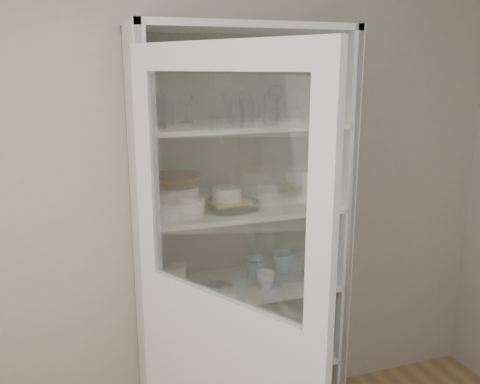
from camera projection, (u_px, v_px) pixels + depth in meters
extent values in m
cube|color=beige|center=(189.00, 190.00, 2.60)|extent=(3.60, 0.02, 2.60)
cube|color=silver|center=(141.00, 258.00, 2.36)|extent=(0.03, 0.45, 2.10)
cube|color=silver|center=(327.00, 236.00, 2.66)|extent=(0.03, 0.45, 2.10)
cube|color=slate|center=(227.00, 234.00, 2.71)|extent=(1.00, 0.03, 2.10)
cube|color=silver|center=(240.00, 28.00, 2.27)|extent=(1.00, 0.45, 0.03)
cube|color=white|center=(241.00, 356.00, 2.64)|extent=(0.94, 0.42, 0.02)
cube|color=white|center=(241.00, 285.00, 2.55)|extent=(0.94, 0.42, 0.02)
cube|color=white|center=(241.00, 208.00, 2.45)|extent=(0.94, 0.42, 0.02)
cube|color=white|center=(241.00, 126.00, 2.36)|extent=(0.94, 0.42, 0.02)
cube|color=silver|center=(221.00, 56.00, 1.65)|extent=(0.49, 0.80, 0.10)
cube|color=silver|center=(148.00, 174.00, 2.01)|extent=(0.08, 0.10, 0.80)
cube|color=silver|center=(323.00, 211.00, 1.50)|extent=(0.08, 0.10, 0.80)
cube|color=silver|center=(223.00, 190.00, 1.76)|extent=(0.38, 0.63, 0.78)
cylinder|color=silver|center=(157.00, 113.00, 2.10)|extent=(0.07, 0.07, 0.14)
cylinder|color=silver|center=(158.00, 112.00, 2.11)|extent=(0.08, 0.08, 0.14)
cylinder|color=silver|center=(247.00, 112.00, 2.20)|extent=(0.08, 0.08, 0.12)
cylinder|color=silver|center=(238.00, 111.00, 2.21)|extent=(0.08, 0.08, 0.13)
cylinder|color=silver|center=(270.00, 109.00, 2.27)|extent=(0.09, 0.09, 0.14)
cylinder|color=silver|center=(306.00, 107.00, 2.34)|extent=(0.08, 0.08, 0.15)
cylinder|color=silver|center=(310.00, 109.00, 2.30)|extent=(0.08, 0.08, 0.14)
cylinder|color=silver|center=(154.00, 108.00, 2.23)|extent=(0.08, 0.08, 0.15)
cylinder|color=silver|center=(167.00, 112.00, 2.24)|extent=(0.06, 0.06, 0.12)
cylinder|color=silver|center=(236.00, 107.00, 2.35)|extent=(0.10, 0.10, 0.15)
cylinder|color=white|center=(178.00, 206.00, 2.31)|extent=(0.24, 0.24, 0.07)
cylinder|color=white|center=(187.00, 197.00, 2.51)|extent=(0.23, 0.23, 0.06)
cylinder|color=beige|center=(178.00, 193.00, 2.30)|extent=(0.21, 0.21, 0.06)
imported|color=brown|center=(178.00, 180.00, 2.29)|extent=(0.26, 0.26, 0.05)
cylinder|color=silver|center=(227.00, 205.00, 2.44)|extent=(0.44, 0.44, 0.02)
cube|color=gold|center=(227.00, 201.00, 2.44)|extent=(0.21, 0.21, 0.01)
cylinder|color=white|center=(227.00, 194.00, 2.43)|extent=(0.15, 0.15, 0.06)
cylinder|color=silver|center=(315.00, 185.00, 2.59)|extent=(0.13, 0.13, 0.14)
imported|color=#21369D|center=(313.00, 270.00, 2.58)|extent=(0.13, 0.13, 0.09)
imported|color=#257382|center=(283.00, 263.00, 2.67)|extent=(0.12, 0.12, 0.11)
imported|color=white|center=(266.00, 280.00, 2.47)|extent=(0.12, 0.12, 0.09)
cylinder|color=#257382|center=(256.00, 269.00, 2.61)|extent=(0.09, 0.09, 0.09)
ellipsoid|color=#257382|center=(256.00, 259.00, 2.59)|extent=(0.09, 0.09, 0.02)
cylinder|color=silver|center=(218.00, 288.00, 2.44)|extent=(0.10, 0.10, 0.04)
cylinder|color=white|center=(176.00, 277.00, 2.47)|extent=(0.13, 0.13, 0.12)
imported|color=beige|center=(209.00, 357.00, 2.55)|extent=(0.27, 0.27, 0.07)
cube|color=gray|center=(255.00, 344.00, 2.68)|extent=(0.21, 0.17, 0.05)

